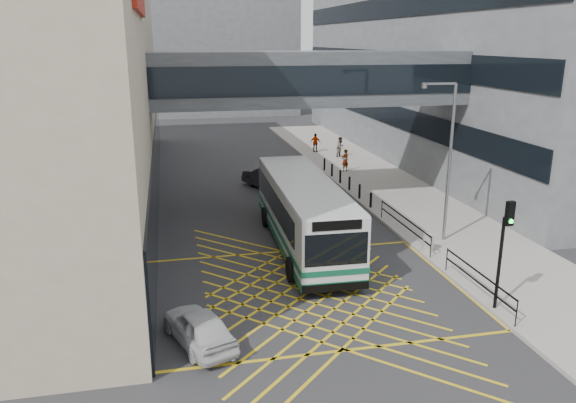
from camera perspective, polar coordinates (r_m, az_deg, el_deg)
ground at (r=22.59m, az=2.16°, el=-9.13°), size 120.00×120.00×0.00m
building_right at (r=52.56m, az=22.31°, el=15.40°), size 24.09×44.00×20.00m
building_far at (r=79.84m, az=-10.29°, el=15.45°), size 28.00×16.00×18.00m
skybridge at (r=32.86m, az=2.23°, el=12.41°), size 20.00×4.10×3.00m
pavement at (r=38.73m, az=9.64°, el=1.63°), size 6.00×54.00×0.16m
box_junction at (r=22.59m, az=2.16°, el=-9.13°), size 12.00×9.00×0.01m
bus at (r=26.73m, az=1.54°, el=-0.99°), size 3.18×11.83×3.30m
car_white at (r=18.98m, az=-9.03°, el=-12.45°), size 2.82×4.22×1.25m
car_dark at (r=37.36m, az=-1.79°, el=2.43°), size 3.87×5.37×1.57m
car_silver at (r=35.89m, az=2.60°, el=1.62°), size 1.99×4.25×1.29m
traffic_light at (r=21.23m, az=21.13°, el=-3.65°), size 0.31×0.49×4.13m
street_lamp at (r=27.52m, az=15.84°, el=4.74°), size 1.73×0.31×7.60m
litter_bin at (r=26.84m, az=14.04°, el=-4.07°), size 0.50×0.50×0.86m
kerb_railings at (r=25.85m, az=14.56°, el=-4.21°), size 0.05×12.54×1.00m
bollards at (r=37.68m, az=5.78°, el=2.20°), size 0.14×10.14×0.90m
pedestrian_a at (r=42.03m, az=5.82°, el=4.19°), size 0.79×0.70×1.65m
pedestrian_b at (r=47.25m, az=5.36°, el=5.54°), size 0.93×0.86×1.66m
pedestrian_c at (r=49.21m, az=2.81°, el=5.98°), size 1.05×0.86×1.61m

